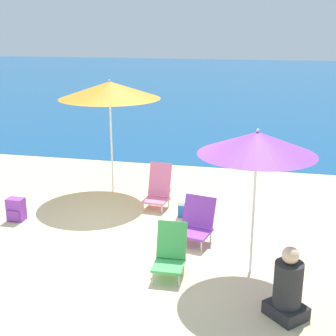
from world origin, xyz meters
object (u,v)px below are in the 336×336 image
beach_umbrella_orange (110,90)px  beach_chair_purple (196,222)px  seagull (166,191)px  backpack_purple (16,210)px  beach_chair_green (170,252)px  person_seated_near (288,289)px  beach_umbrella_purple (257,143)px  beach_chair_pink (158,188)px  cooler_box (190,208)px

beach_umbrella_orange → beach_chair_purple: bearing=-43.6°
beach_chair_purple → seagull: beach_chair_purple is taller
backpack_purple → seagull: backpack_purple is taller
backpack_purple → beach_chair_purple: bearing=-2.2°
beach_umbrella_orange → backpack_purple: bearing=-121.8°
beach_chair_green → person_seated_near: (1.54, -0.68, 0.03)m
beach_umbrella_purple → backpack_purple: bearing=167.3°
beach_umbrella_orange → beach_chair_pink: (1.13, -0.65, -1.72)m
cooler_box → beach_umbrella_orange: bearing=151.4°
seagull → cooler_box: bearing=-52.9°
beach_umbrella_orange → beach_umbrella_purple: 4.07m
beach_chair_green → beach_chair_purple: bearing=79.6°
beach_chair_purple → beach_chair_green: (-0.17, -1.10, 0.00)m
beach_umbrella_orange → backpack_purple: (-1.14, -1.85, -1.88)m
beach_umbrella_purple → person_seated_near: size_ratio=2.27×
cooler_box → person_seated_near: bearing=-59.3°
seagull → beach_chair_purple: bearing=-63.5°
beach_umbrella_orange → person_seated_near: 5.37m
beach_umbrella_orange → beach_chair_green: 4.02m
beach_umbrella_purple → seagull: size_ratio=7.54×
backpack_purple → seagull: (2.30, 1.70, -0.06)m
seagull → beach_umbrella_purple: bearing=-55.5°
person_seated_near → seagull: size_ratio=3.32×
cooler_box → backpack_purple: bearing=-163.5°
cooler_box → beach_chair_pink: bearing=153.9°
beach_chair_purple → beach_chair_pink: 1.62m
beach_umbrella_purple → person_seated_near: (0.47, -0.98, -1.47)m
beach_umbrella_purple → seagull: (-1.81, 2.63, -1.70)m
beach_umbrella_purple → seagull: 3.62m
backpack_purple → beach_umbrella_orange: bearing=58.2°
beach_chair_purple → person_seated_near: size_ratio=0.78×
beach_umbrella_orange → backpack_purple: 2.88m
beach_chair_green → beach_chair_pink: (-0.76, 2.42, 0.04)m
person_seated_near → beach_chair_pink: bearing=81.2°
beach_umbrella_purple → cooler_box: 2.74m
beach_chair_green → person_seated_near: person_seated_near is taller
person_seated_near → cooler_box: (-1.65, 2.78, -0.22)m
person_seated_near → backpack_purple: person_seated_near is taller
beach_umbrella_purple → backpack_purple: beach_umbrella_purple is taller
beach_chair_green → seagull: bearing=102.7°
beach_umbrella_orange → beach_chair_green: (1.90, -3.07, -1.75)m
cooler_box → seagull: 1.05m
beach_chair_purple → cooler_box: (-0.28, 0.99, -0.18)m
beach_umbrella_orange → seagull: (1.16, -0.14, -1.94)m
beach_umbrella_orange → beach_chair_pink: bearing=-30.0°
beach_chair_green → backpack_purple: beach_chair_green is taller
beach_chair_purple → person_seated_near: bearing=-40.3°
beach_chair_pink → beach_umbrella_purple: bearing=-43.8°
backpack_purple → cooler_box: (2.93, 0.87, -0.05)m
beach_chair_purple → cooler_box: 1.05m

